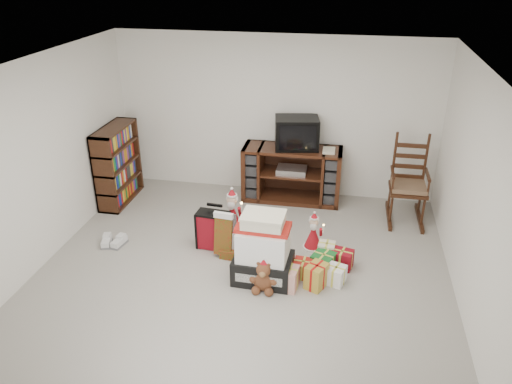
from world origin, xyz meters
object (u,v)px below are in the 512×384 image
at_px(gift_cluster, 318,267).
at_px(sneaker_pair, 113,242).
at_px(tv_stand, 292,174).
at_px(gift_pile, 263,252).
at_px(rocking_chair, 407,190).
at_px(crt_television, 297,133).
at_px(bookshelf, 118,166).
at_px(red_suitcase, 213,230).
at_px(santa_figurine, 313,235).
at_px(mrs_claus_figurine, 232,215).
at_px(teddy_bear, 264,277).

bearing_deg(gift_cluster, sneaker_pair, 176.46).
bearing_deg(tv_stand, gift_pile, -92.06).
relative_size(rocking_chair, crt_television, 1.82).
bearing_deg(bookshelf, rocking_chair, 3.57).
relative_size(red_suitcase, santa_figurine, 1.12).
relative_size(mrs_claus_figurine, crt_television, 0.94).
xyz_separation_m(rocking_chair, gift_cluster, (-1.13, -1.74, -0.33)).
bearing_deg(santa_figurine, mrs_claus_figurine, 168.44).
height_order(gift_pile, santa_figurine, gift_pile).
xyz_separation_m(rocking_chair, teddy_bear, (-1.73, -2.14, -0.28)).
relative_size(sneaker_pair, crt_television, 0.48).
xyz_separation_m(gift_pile, red_suitcase, (-0.77, 0.57, -0.12)).
distance_m(red_suitcase, sneaker_pair, 1.38).
height_order(red_suitcase, teddy_bear, red_suitcase).
height_order(rocking_chair, mrs_claus_figurine, rocking_chair).
relative_size(tv_stand, rocking_chair, 1.16).
height_order(rocking_chair, teddy_bear, rocking_chair).
bearing_deg(gift_pile, tv_stand, 90.43).
bearing_deg(bookshelf, teddy_bear, -35.42).
relative_size(bookshelf, sneaker_pair, 3.54).
height_order(gift_pile, teddy_bear, gift_pile).
relative_size(red_suitcase, mrs_claus_figurine, 0.91).
bearing_deg(red_suitcase, santa_figurine, 14.23).
xyz_separation_m(red_suitcase, mrs_claus_figurine, (0.15, 0.46, -0.01)).
bearing_deg(bookshelf, red_suitcase, -31.09).
xyz_separation_m(bookshelf, red_suitcase, (1.81, -1.09, -0.32)).
relative_size(rocking_chair, teddy_bear, 3.41).
relative_size(tv_stand, bookshelf, 1.26).
bearing_deg(gift_cluster, rocking_chair, 56.92).
bearing_deg(red_suitcase, mrs_claus_figurine, 76.13).
height_order(bookshelf, rocking_chair, rocking_chair).
bearing_deg(rocking_chair, sneaker_pair, -158.66).
xyz_separation_m(rocking_chair, gift_pile, (-1.78, -1.93, -0.07)).
height_order(tv_stand, santa_figurine, tv_stand).
bearing_deg(crt_television, rocking_chair, -20.40).
bearing_deg(gift_cluster, red_suitcase, 165.17).
distance_m(tv_stand, bookshelf, 2.69).
relative_size(santa_figurine, mrs_claus_figurine, 0.81).
bearing_deg(red_suitcase, bookshelf, 153.46).
height_order(tv_stand, teddy_bear, tv_stand).
bearing_deg(santa_figurine, gift_pile, -123.55).
xyz_separation_m(bookshelf, gift_pile, (2.58, -1.66, -0.20)).
xyz_separation_m(gift_pile, santa_figurine, (0.53, 0.80, -0.17)).
bearing_deg(santa_figurine, teddy_bear, -115.70).
bearing_deg(sneaker_pair, bookshelf, 104.34).
bearing_deg(bookshelf, mrs_claus_figurine, -17.91).
distance_m(gift_cluster, crt_television, 2.32).
relative_size(tv_stand, crt_television, 2.12).
distance_m(bookshelf, crt_television, 2.79).
bearing_deg(tv_stand, santa_figurine, -72.02).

